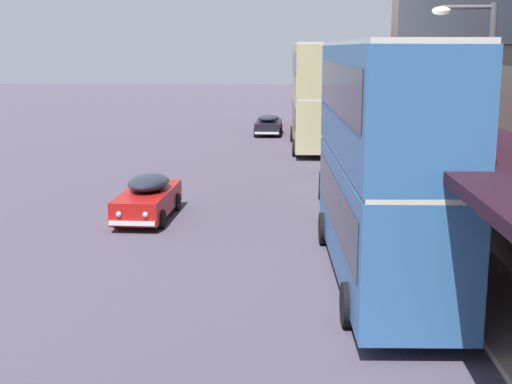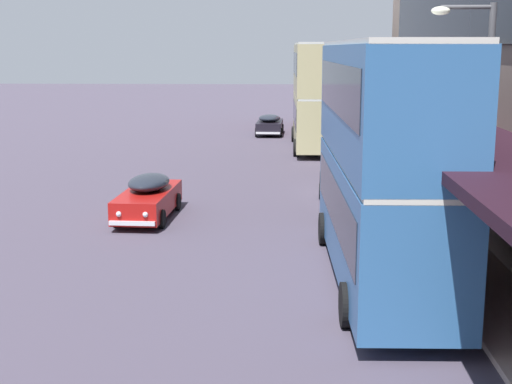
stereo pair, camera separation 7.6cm
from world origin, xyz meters
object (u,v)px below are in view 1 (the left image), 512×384
(sedan_second_near, at_px, (341,174))
(street_lamp, at_px, (479,128))
(transit_bus_kerbside_front, at_px, (315,92))
(sedan_trailing_mid, at_px, (268,125))
(sedan_lead_near, at_px, (148,197))
(fire_hydrant, at_px, (444,245))
(transit_bus_kerbside_rear, at_px, (383,155))
(transit_bus_kerbside_far, at_px, (317,83))

(sedan_second_near, height_order, street_lamp, street_lamp)
(transit_bus_kerbside_front, distance_m, street_lamp, 26.43)
(sedan_trailing_mid, bearing_deg, transit_bus_kerbside_front, -66.99)
(transit_bus_kerbside_front, distance_m, sedan_lead_near, 19.75)
(street_lamp, relative_size, fire_hydrant, 9.89)
(sedan_lead_near, distance_m, fire_hydrant, 10.77)
(sedan_lead_near, xyz_separation_m, street_lamp, (9.54, -7.89, 3.40))
(transit_bus_kerbside_front, bearing_deg, transit_bus_kerbside_rear, -88.36)
(sedan_second_near, height_order, fire_hydrant, sedan_second_near)
(transit_bus_kerbside_rear, bearing_deg, sedan_lead_near, 137.71)
(fire_hydrant, bearing_deg, transit_bus_kerbside_front, 96.77)
(transit_bus_kerbside_rear, xyz_separation_m, sedan_lead_near, (-7.45, 6.78, -2.59))
(transit_bus_kerbside_far, bearing_deg, fire_hydrant, -86.56)
(sedan_second_near, height_order, sedan_trailing_mid, sedan_second_near)
(transit_bus_kerbside_front, xyz_separation_m, sedan_trailing_mid, (-2.98, 7.03, -2.70))
(sedan_second_near, bearing_deg, transit_bus_kerbside_rear, -89.38)
(sedan_lead_near, distance_m, street_lamp, 12.84)
(transit_bus_kerbside_front, height_order, fire_hydrant, transit_bus_kerbside_front)
(fire_hydrant, bearing_deg, sedan_trailing_mid, 100.72)
(transit_bus_kerbside_far, distance_m, fire_hydrant, 35.53)
(transit_bus_kerbside_far, xyz_separation_m, fire_hydrant, (2.12, -35.35, -2.89))
(sedan_second_near, bearing_deg, fire_hydrant, -77.67)
(transit_bus_kerbside_front, height_order, sedan_second_near, transit_bus_kerbside_front)
(sedan_lead_near, bearing_deg, transit_bus_kerbside_front, 69.89)
(transit_bus_kerbside_rear, height_order, street_lamp, street_lamp)
(sedan_trailing_mid, bearing_deg, transit_bus_kerbside_far, 53.37)
(sedan_lead_near, bearing_deg, fire_hydrant, -27.96)
(transit_bus_kerbside_rear, relative_size, transit_bus_kerbside_far, 1.13)
(transit_bus_kerbside_far, relative_size, sedan_second_near, 1.86)
(transit_bus_kerbside_far, height_order, sedan_second_near, transit_bus_kerbside_far)
(transit_bus_kerbside_far, height_order, sedan_trailing_mid, transit_bus_kerbside_far)
(sedan_lead_near, bearing_deg, sedan_second_near, 34.06)
(transit_bus_kerbside_front, distance_m, fire_hydrant, 23.77)
(street_lamp, bearing_deg, sedan_trailing_mid, 99.88)
(transit_bus_kerbside_front, xyz_separation_m, transit_bus_kerbside_rear, (0.72, -25.15, -0.07))
(sedan_second_near, xyz_separation_m, sedan_trailing_mid, (-3.58, 20.45, -0.05))
(transit_bus_kerbside_far, bearing_deg, sedan_trailing_mid, -126.63)
(sedan_second_near, xyz_separation_m, sedan_lead_near, (-7.32, -4.95, -0.01))
(transit_bus_kerbside_rear, relative_size, sedan_second_near, 2.10)
(street_lamp, height_order, fire_hydrant, street_lamp)
(sedan_second_near, distance_m, sedan_trailing_mid, 20.76)
(sedan_trailing_mid, bearing_deg, sedan_second_near, -80.07)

